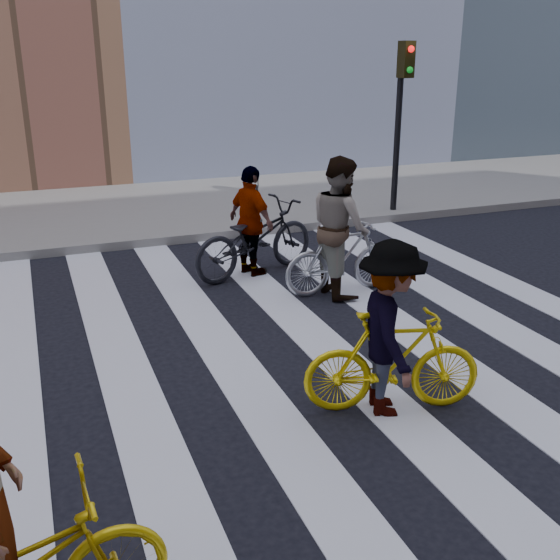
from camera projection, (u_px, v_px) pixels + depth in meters
ground at (291, 367)px, 6.88m from camera, size 100.00×100.00×0.00m
sidewalk_far at (154, 209)px, 13.46m from camera, size 100.00×5.00×0.15m
zebra_crosswalk at (291, 367)px, 6.88m from camera, size 8.25×10.00×0.01m
traffic_signal at (402, 100)px, 12.31m from camera, size 0.22×0.42×3.33m
bike_silver_mid at (342, 258)px, 8.87m from camera, size 1.67×0.48×1.00m
bike_yellow_right at (392, 361)px, 5.93m from camera, size 1.69×0.90×0.97m
bike_dark_rear at (255, 239)px, 9.59m from camera, size 2.21×1.35×1.10m
rider_mid at (340, 227)px, 8.71m from camera, size 0.72×0.92×1.87m
rider_right at (390, 329)px, 5.81m from camera, size 0.88×1.18×1.63m
rider_rear at (251, 222)px, 9.49m from camera, size 0.67×1.02×1.62m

